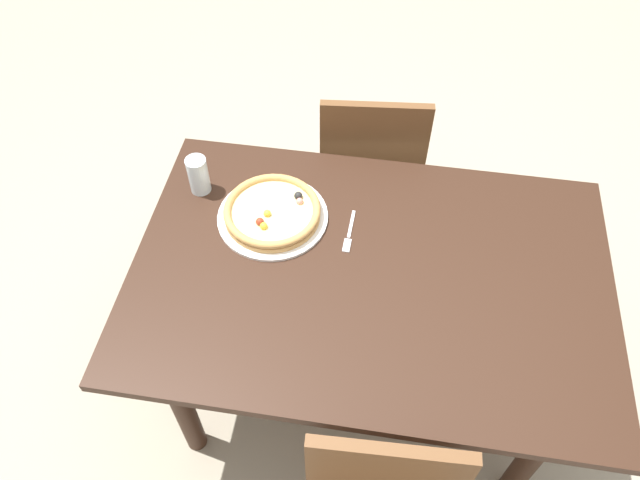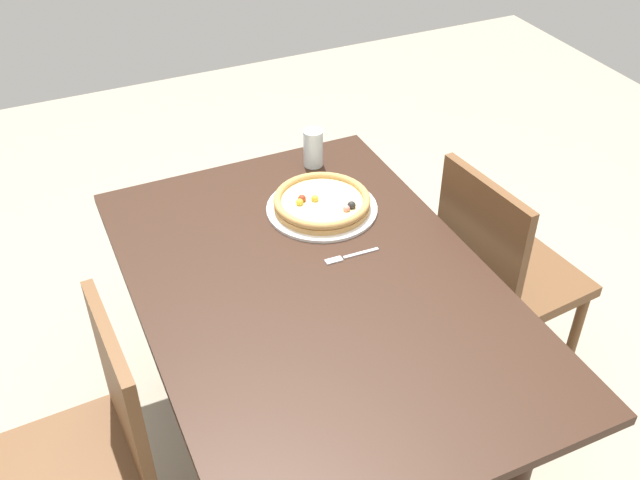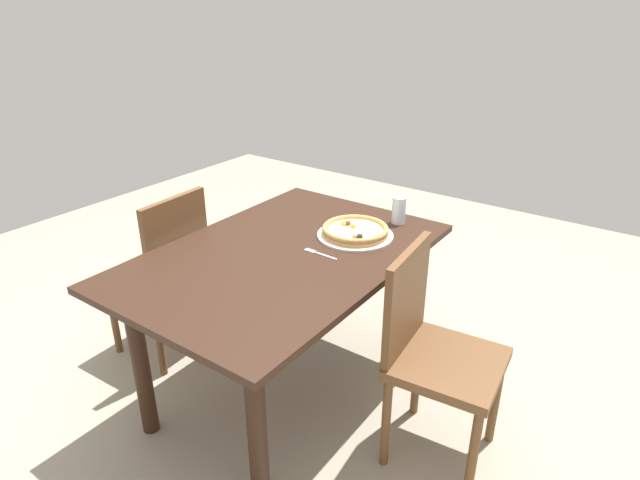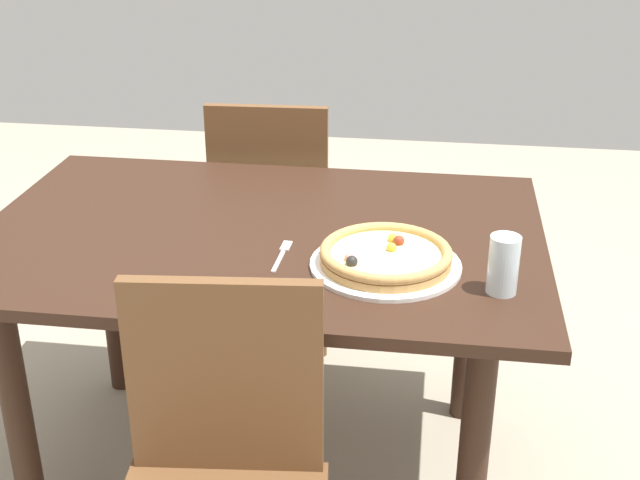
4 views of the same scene
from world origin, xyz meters
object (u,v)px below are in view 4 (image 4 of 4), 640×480
Objects in this scene: dining_table at (262,269)px; drinking_glass at (503,265)px; pizza at (386,255)px; fork at (282,253)px; chair_far at (274,211)px; plate at (385,265)px.

drinking_glass is at bearing -22.93° from dining_table.
drinking_glass reaches higher than pizza.
drinking_glass is (0.58, -0.24, 0.17)m from dining_table.
dining_table is 0.65m from drinking_glass.
pizza reaches higher than fork.
pizza is 2.31× the size of drinking_glass.
chair_far reaches higher than drinking_glass.
chair_far reaches higher than dining_table.
dining_table is 8.48× the size of fork.
chair_far is 2.56× the size of plate.
plate is at bearing -65.88° from chair_far.
plate is at bearing -11.43° from pizza.
chair_far is 0.87m from fork.
dining_table is at bearing 157.07° from drinking_glass.
fork reaches higher than dining_table.
plate is 2.09× the size of fork.
chair_far is at bearing 116.78° from plate.
fork is 0.52m from drinking_glass.
drinking_glass is at bearing -56.44° from chair_far.
dining_table is 4.06× the size of plate.
plate is 0.27m from drinking_glass.
chair_far is 0.98m from plate.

